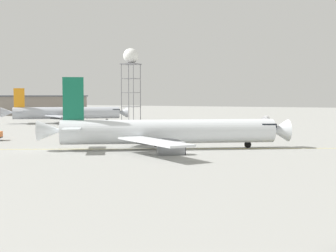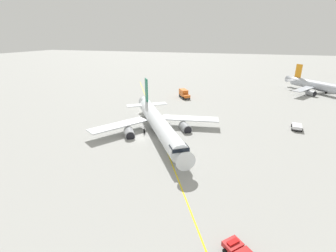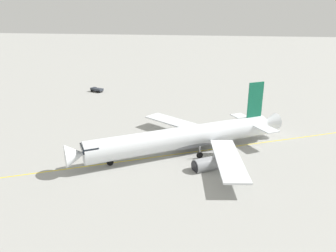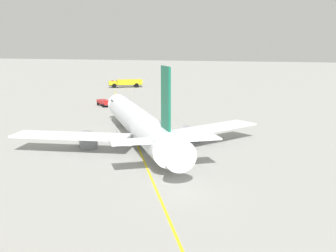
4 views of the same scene
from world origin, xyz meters
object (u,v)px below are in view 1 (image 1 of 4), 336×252
at_px(pushback_tug_truck, 178,129).
at_px(airliner_secondary, 66,114).
at_px(fuel_tanker_truck, 265,121).
at_px(radar_tower, 131,60).
at_px(airliner_main, 166,133).

bearing_deg(pushback_tug_truck, airliner_secondary, -13.36).
bearing_deg(pushback_tug_truck, fuel_tanker_truck, -108.08).
relative_size(airliner_secondary, radar_tower, 1.30).
bearing_deg(radar_tower, pushback_tug_truck, 132.87).
bearing_deg(radar_tower, fuel_tanker_truck, 168.48).
height_order(airliner_main, fuel_tanker_truck, airliner_main).
relative_size(pushback_tug_truck, radar_tower, 0.18).
height_order(airliner_main, pushback_tug_truck, airliner_main).
bearing_deg(airliner_secondary, fuel_tanker_truck, -27.95).
bearing_deg(airliner_secondary, radar_tower, 25.00).
distance_m(airliner_main, airliner_secondary, 78.92).
bearing_deg(fuel_tanker_truck, airliner_main, -10.10).
xyz_separation_m(fuel_tanker_truck, pushback_tug_truck, (13.34, 28.97, -0.76)).
xyz_separation_m(airliner_main, airliner_secondary, (60.67, -50.47, 0.39)).
relative_size(airliner_main, radar_tower, 1.43).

